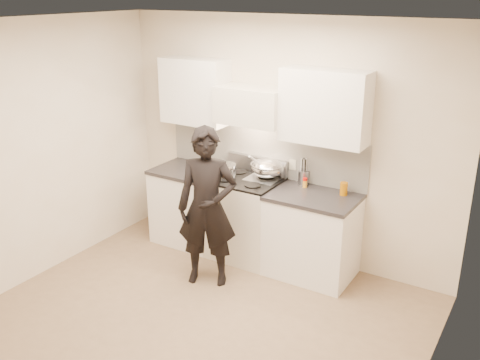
% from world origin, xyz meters
% --- Properties ---
extents(ground_plane, '(4.00, 4.00, 0.00)m').
position_xyz_m(ground_plane, '(0.00, 0.00, 0.00)').
color(ground_plane, '#83684D').
extents(room_shell, '(4.04, 3.54, 2.70)m').
position_xyz_m(room_shell, '(-0.06, 0.37, 1.60)').
color(room_shell, beige).
rests_on(room_shell, ground).
extents(stove, '(0.76, 0.65, 0.96)m').
position_xyz_m(stove, '(-0.30, 1.42, 0.47)').
color(stove, beige).
rests_on(stove, ground).
extents(counter_right, '(0.92, 0.67, 0.92)m').
position_xyz_m(counter_right, '(0.53, 1.43, 0.46)').
color(counter_right, white).
rests_on(counter_right, ground).
extents(counter_left, '(0.82, 0.67, 0.92)m').
position_xyz_m(counter_left, '(-1.08, 1.43, 0.46)').
color(counter_left, white).
rests_on(counter_left, ground).
extents(wok, '(0.39, 0.48, 0.31)m').
position_xyz_m(wok, '(-0.10, 1.57, 1.06)').
color(wok, silver).
rests_on(wok, stove).
extents(stock_pot, '(0.31, 0.30, 0.15)m').
position_xyz_m(stock_pot, '(-0.49, 1.32, 1.04)').
color(stock_pot, silver).
rests_on(stock_pot, stove).
extents(utensil_crock, '(0.11, 0.11, 0.29)m').
position_xyz_m(utensil_crock, '(0.29, 1.67, 1.01)').
color(utensil_crock, '#98989E').
rests_on(utensil_crock, counter_right).
extents(spice_jar, '(0.05, 0.05, 0.11)m').
position_xyz_m(spice_jar, '(0.35, 1.59, 0.97)').
color(spice_jar, orange).
rests_on(spice_jar, counter_right).
extents(oil_glass, '(0.08, 0.08, 0.14)m').
position_xyz_m(oil_glass, '(0.79, 1.59, 0.99)').
color(oil_glass, '#A75F04').
rests_on(oil_glass, counter_right).
extents(person, '(0.73, 0.62, 1.68)m').
position_xyz_m(person, '(-0.34, 0.72, 0.84)').
color(person, black).
rests_on(person, ground).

